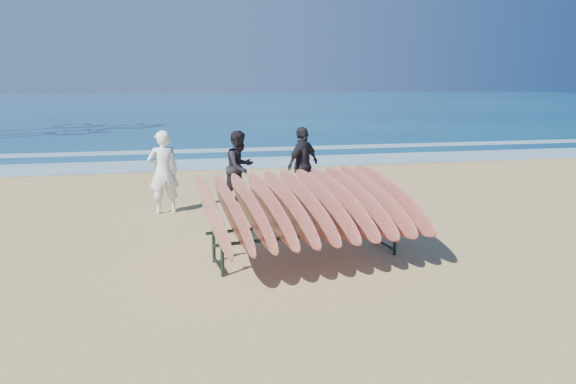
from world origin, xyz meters
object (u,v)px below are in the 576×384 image
Objects in this scene: surfboard_rack at (307,205)px; person_dark_a at (240,167)px; person_dark_b at (303,165)px; person_white at (163,172)px.

surfboard_rack is 4.20m from person_dark_a.
person_dark_a is 1.51m from person_dark_b.
person_white is 3.27m from person_dark_b.
person_white is at bearing 116.03° from surfboard_rack.
person_dark_b is at bearing 173.87° from person_white.
surfboard_rack is 4.26m from person_white.
surfboard_rack is 1.93× the size of person_white.
person_dark_a is at bearing -173.91° from person_white.
person_dark_b reaches higher than person_dark_a.
person_dark_b is (0.85, 3.96, -0.00)m from surfboard_rack.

